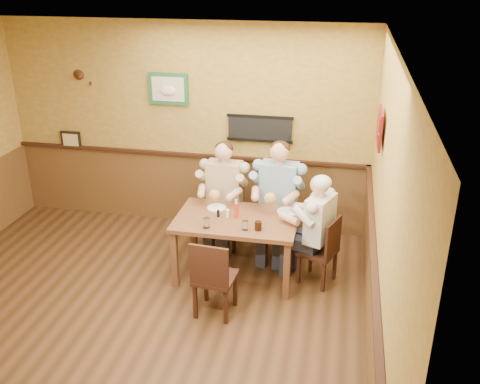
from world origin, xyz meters
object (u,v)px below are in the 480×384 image
(chair_near_side, at_px, (215,276))
(diner_tan_shirt, at_px, (225,200))
(salt_shaker, at_px, (227,213))
(water_glass_mid, at_px, (245,225))
(water_glass_left, at_px, (206,223))
(pepper_shaker, at_px, (218,213))
(diner_blue_polo, at_px, (279,204))
(hot_sauce_bottle, at_px, (236,209))
(chair_back_right, at_px, (278,219))
(cola_tumbler, at_px, (258,226))
(chair_back_left, at_px, (225,214))
(dining_table, at_px, (237,225))
(chair_right_end, at_px, (318,250))
(diner_white_elder, at_px, (319,236))

(chair_near_side, xyz_separation_m, diner_tan_shirt, (-0.23, 1.46, 0.20))
(diner_tan_shirt, height_order, salt_shaker, diner_tan_shirt)
(water_glass_mid, bearing_deg, water_glass_left, -175.20)
(chair_near_side, bearing_deg, pepper_shaker, -74.42)
(water_glass_left, bearing_deg, diner_blue_polo, 54.29)
(hot_sauce_bottle, bearing_deg, diner_tan_shirt, 113.68)
(chair_near_side, relative_size, diner_tan_shirt, 0.69)
(salt_shaker, relative_size, pepper_shaker, 1.19)
(chair_back_right, bearing_deg, cola_tumbler, -91.26)
(chair_back_left, bearing_deg, dining_table, -63.30)
(diner_blue_polo, height_order, hot_sauce_bottle, diner_blue_polo)
(water_glass_left, distance_m, hot_sauce_bottle, 0.42)
(chair_back_right, height_order, water_glass_mid, chair_back_right)
(water_glass_left, bearing_deg, hot_sauce_bottle, 49.59)
(hot_sauce_bottle, bearing_deg, chair_back_left, 113.68)
(dining_table, distance_m, chair_right_end, 0.98)
(water_glass_left, height_order, hot_sauce_bottle, hot_sauce_bottle)
(salt_shaker, height_order, pepper_shaker, salt_shaker)
(chair_back_right, xyz_separation_m, diner_tan_shirt, (-0.70, 0.04, 0.17))
(chair_back_right, relative_size, diner_white_elder, 0.79)
(diner_tan_shirt, xyz_separation_m, salt_shaker, (0.19, -0.68, 0.15))
(salt_shaker, xyz_separation_m, pepper_shaker, (-0.11, -0.01, -0.01))
(hot_sauce_bottle, distance_m, salt_shaker, 0.11)
(diner_tan_shirt, xyz_separation_m, water_glass_mid, (0.45, -0.95, 0.16))
(diner_tan_shirt, distance_m, pepper_shaker, 0.71)
(chair_right_end, xyz_separation_m, chair_near_side, (-1.01, -0.81, 0.03))
(chair_right_end, distance_m, water_glass_left, 1.33)
(diner_tan_shirt, xyz_separation_m, cola_tumbler, (0.59, -0.93, 0.16))
(dining_table, bearing_deg, water_glass_mid, -60.49)
(chair_near_side, relative_size, diner_blue_polo, 0.67)
(chair_right_end, bearing_deg, pepper_shaker, -66.69)
(chair_back_right, xyz_separation_m, pepper_shaker, (-0.62, -0.65, 0.32))
(diner_tan_shirt, distance_m, diner_blue_polo, 0.70)
(diner_tan_shirt, height_order, water_glass_mid, diner_tan_shirt)
(water_glass_mid, height_order, salt_shaker, water_glass_mid)
(chair_right_end, xyz_separation_m, water_glass_mid, (-0.80, -0.30, 0.38))
(hot_sauce_bottle, bearing_deg, chair_right_end, 0.84)
(water_glass_mid, distance_m, salt_shaker, 0.37)
(water_glass_left, relative_size, water_glass_mid, 1.11)
(hot_sauce_bottle, bearing_deg, water_glass_mid, -60.72)
(diner_blue_polo, relative_size, hot_sauce_bottle, 6.72)
(diner_white_elder, xyz_separation_m, cola_tumbler, (-0.65, -0.28, 0.20))
(dining_table, xyz_separation_m, diner_tan_shirt, (-0.30, 0.68, -0.01))
(chair_right_end, xyz_separation_m, pepper_shaker, (-1.16, -0.04, 0.37))
(chair_back_left, distance_m, chair_back_right, 0.70)
(diner_blue_polo, height_order, salt_shaker, diner_blue_polo)
(dining_table, xyz_separation_m, water_glass_mid, (0.15, -0.27, 0.14))
(diner_tan_shirt, distance_m, cola_tumbler, 1.11)
(chair_back_left, height_order, chair_near_side, chair_back_left)
(chair_right_end, bearing_deg, chair_back_right, -117.07)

